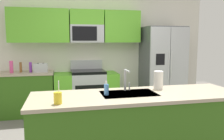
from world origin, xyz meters
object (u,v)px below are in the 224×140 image
refrigerator (162,68)px  soap_dispenser (106,89)px  drink_cup_yellow (58,98)px  paper_towel_roll (158,80)px  range_oven (86,91)px  sink_faucet (126,78)px  pepper_mill (21,67)px  bottle_purple (31,67)px  bottle_pink (11,67)px  toaster (41,68)px

refrigerator → soap_dispenser: 2.87m
drink_cup_yellow → soap_dispenser: bearing=25.9°
soap_dispenser → paper_towel_roll: size_ratio=0.71×
range_oven → sink_faucet: sink_faucet is taller
pepper_mill → sink_faucet: (1.60, -2.17, 0.07)m
refrigerator → sink_faucet: bearing=-125.2°
drink_cup_yellow → soap_dispenser: drink_cup_yellow is taller
bottle_purple → soap_dispenser: size_ratio=1.21×
bottle_pink → soap_dispenser: bottle_pink is taller
toaster → refrigerator: bearing=-0.4°
sink_faucet → bottle_purple: bearing=123.6°
bottle_pink → paper_towel_roll: (2.23, -2.08, -0.00)m
paper_towel_roll → drink_cup_yellow: bearing=-160.5°
toaster → drink_cup_yellow: size_ratio=1.16×
range_oven → bottle_pink: bearing=-177.7°
pepper_mill → bottle_pink: bottle_pink is taller
range_oven → refrigerator: (1.75, -0.07, 0.48)m
refrigerator → bottle_purple: (-2.89, 0.02, 0.08)m
bottle_purple → paper_towel_roll: size_ratio=0.86×
range_oven → drink_cup_yellow: bearing=-102.7°
sink_faucet → drink_cup_yellow: sink_faucet is taller
bottle_pink → toaster: bearing=0.9°
bottle_pink → range_oven: bearing=2.3°
soap_dispenser → paper_towel_roll: 0.78m
bottle_purple → refrigerator: bearing=-0.4°
refrigerator → pepper_mill: (-3.08, 0.07, 0.08)m
range_oven → sink_faucet: size_ratio=4.82×
refrigerator → bottle_purple: refrigerator is taller
bottle_pink → soap_dispenser: bearing=-57.0°
sink_faucet → soap_dispenser: bearing=-150.5°
range_oven → toaster: bearing=-176.8°
toaster → sink_faucet: 2.44m
sink_faucet → refrigerator: bearing=54.8°
soap_dispenser → sink_faucet: bearing=29.5°
refrigerator → pepper_mill: size_ratio=9.02×
pepper_mill → paper_towel_roll: size_ratio=0.85×
sink_faucet → soap_dispenser: size_ratio=1.66×
refrigerator → drink_cup_yellow: (-2.34, -2.54, 0.04)m
soap_dispenser → paper_towel_roll: bearing=14.3°
sink_faucet → soap_dispenser: 0.35m
range_oven → paper_towel_roll: (0.73, -2.14, 0.58)m
pepper_mill → toaster: bearing=-7.2°
pepper_mill → drink_cup_yellow: size_ratio=0.85×
paper_towel_roll → range_oven: bearing=108.8°
sink_faucet → paper_towel_roll: 0.46m
bottle_pink → soap_dispenser: size_ratio=1.42×
refrigerator → paper_towel_roll: refrigerator is taller
range_oven → pepper_mill: pepper_mill is taller
refrigerator → drink_cup_yellow: size_ratio=7.63×
toaster → soap_dispenser: 2.46m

